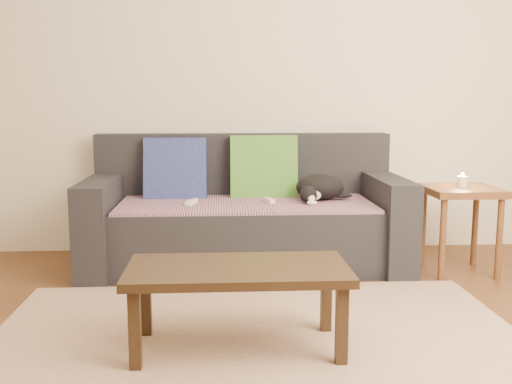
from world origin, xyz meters
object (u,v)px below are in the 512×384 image
sofa (245,219)px  coffee_table (238,277)px  side_table (461,202)px  wii_remote_b (269,200)px  wii_remote_a (192,202)px  cat (319,188)px

sofa → coffee_table: sofa is taller
sofa → side_table: 1.41m
wii_remote_b → coffee_table: 1.36m
wii_remote_b → wii_remote_a: bearing=79.9°
side_table → coffee_table: size_ratio=0.58×
wii_remote_b → side_table: side_table is taller
side_table → coffee_table: 1.86m
cat → coffee_table: 1.54m
sofa → cat: sofa is taller
cat → side_table: bearing=-38.2°
sofa → wii_remote_b: sofa is taller
wii_remote_a → coffee_table: (0.26, -1.30, -0.12)m
cat → wii_remote_a: size_ratio=2.77×
wii_remote_a → coffee_table: bearing=-150.6°
cat → side_table: (0.87, -0.27, -0.06)m
cat → wii_remote_b: 0.36m
wii_remote_b → coffee_table: (-0.25, -1.33, -0.12)m
sofa → wii_remote_a: sofa is taller
side_table → cat: bearing=163.0°
wii_remote_a → side_table: 1.73m
sofa → coffee_table: 1.46m
wii_remote_b → side_table: bearing=-112.4°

